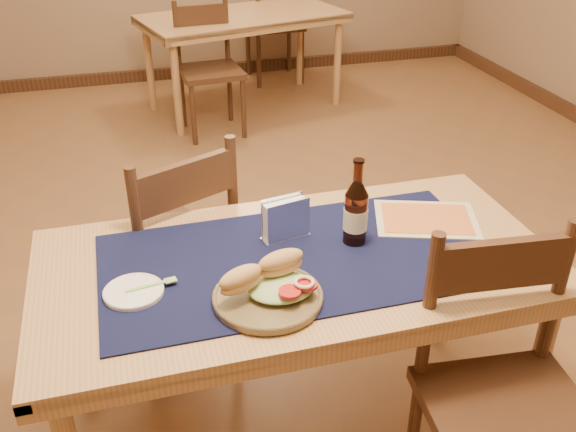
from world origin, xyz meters
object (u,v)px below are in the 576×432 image
object	(u,v)px
main_table	(296,281)
sandwich_plate	(269,289)
beer_bottle	(356,212)
napkin_holder	(285,220)
chair_main_far	(170,250)
chair_main_near	(506,400)
back_table	(243,25)

from	to	relation	value
main_table	sandwich_plate	world-z (taller)	sandwich_plate
main_table	beer_bottle	world-z (taller)	beer_bottle
beer_bottle	sandwich_plate	bearing A→B (deg)	-146.88
napkin_holder	beer_bottle	bearing A→B (deg)	-22.02
chair_main_far	sandwich_plate	size ratio (longest dim) A/B	3.14
main_table	chair_main_far	size ratio (longest dim) A/B	1.63
chair_main_near	sandwich_plate	size ratio (longest dim) A/B	3.16
chair_main_near	napkin_holder	distance (m)	0.84
beer_bottle	napkin_holder	xyz separation A→B (m)	(-0.21, 0.08, -0.04)
chair_main_near	sandwich_plate	bearing A→B (deg)	151.70
sandwich_plate	chair_main_near	bearing A→B (deg)	-28.30
chair_main_near	sandwich_plate	distance (m)	0.74
main_table	sandwich_plate	bearing A→B (deg)	-126.60
back_table	chair_main_far	bearing A→B (deg)	-107.73
back_table	main_table	bearing A→B (deg)	-99.31
back_table	sandwich_plate	size ratio (longest dim) A/B	5.34
chair_main_far	beer_bottle	distance (m)	0.82
beer_bottle	napkin_holder	bearing A→B (deg)	157.98
main_table	beer_bottle	distance (m)	0.29
main_table	napkin_holder	world-z (taller)	napkin_holder
sandwich_plate	beer_bottle	bearing A→B (deg)	33.12
chair_main_far	beer_bottle	size ratio (longest dim) A/B	3.39
main_table	napkin_holder	bearing A→B (deg)	90.48
main_table	chair_main_near	distance (m)	0.70
chair_main_far	chair_main_near	world-z (taller)	chair_main_near
beer_bottle	napkin_holder	size ratio (longest dim) A/B	1.73
chair_main_far	napkin_holder	size ratio (longest dim) A/B	5.88
back_table	chair_main_far	distance (m)	2.96
back_table	sandwich_plate	bearing A→B (deg)	-100.92
beer_bottle	chair_main_near	bearing A→B (deg)	-64.09
main_table	beer_bottle	xyz separation A→B (m)	(0.21, 0.04, 0.20)
main_table	back_table	xyz separation A→B (m)	(0.55, 3.35, 0.00)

